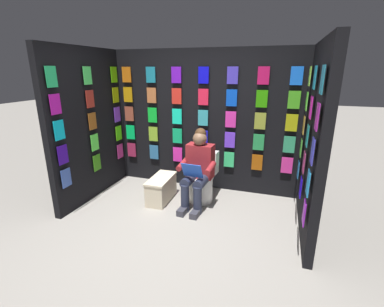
% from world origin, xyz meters
% --- Properties ---
extents(ground_plane, '(30.00, 30.00, 0.00)m').
position_xyz_m(ground_plane, '(0.00, 0.00, 0.00)').
color(ground_plane, gray).
extents(display_wall_back, '(3.28, 0.14, 2.35)m').
position_xyz_m(display_wall_back, '(0.00, -1.76, 1.17)').
color(display_wall_back, black).
rests_on(display_wall_back, ground).
extents(display_wall_left, '(0.14, 1.72, 2.35)m').
position_xyz_m(display_wall_left, '(-1.64, -0.86, 1.17)').
color(display_wall_left, black).
rests_on(display_wall_left, ground).
extents(display_wall_right, '(0.14, 1.72, 2.35)m').
position_xyz_m(display_wall_right, '(1.64, -0.86, 1.17)').
color(display_wall_right, black).
rests_on(display_wall_right, ground).
extents(toilet, '(0.42, 0.57, 0.77)m').
position_xyz_m(toilet, '(-0.13, -1.24, 0.33)').
color(toilet, white).
rests_on(toilet, ground).
extents(person_reading, '(0.54, 0.70, 1.19)m').
position_xyz_m(person_reading, '(-0.11, -1.01, 0.60)').
color(person_reading, maroon).
rests_on(person_reading, ground).
extents(comic_longbox_near, '(0.32, 0.67, 0.39)m').
position_xyz_m(comic_longbox_near, '(0.48, -0.99, 0.20)').
color(comic_longbox_near, beige).
rests_on(comic_longbox_near, ground).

